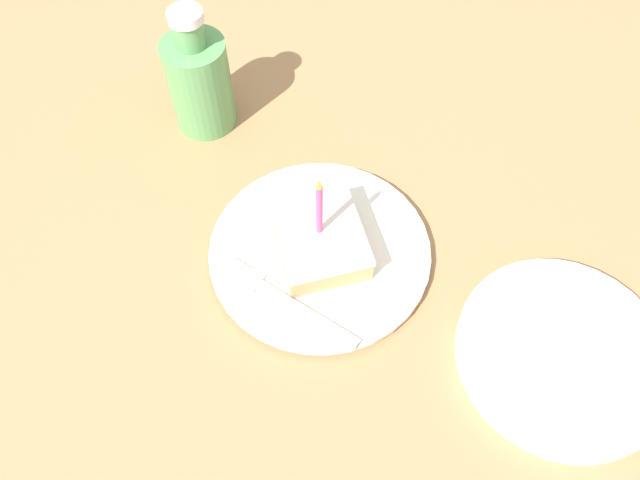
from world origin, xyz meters
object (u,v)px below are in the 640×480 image
(plate, at_px, (320,252))
(cake_slice, at_px, (320,240))
(fork, at_px, (281,298))
(side_plate, at_px, (563,354))
(bottle, at_px, (199,81))

(plate, bearing_deg, cake_slice, 20.48)
(fork, distance_m, side_plate, 0.31)
(cake_slice, distance_m, side_plate, 0.30)
(bottle, distance_m, side_plate, 0.56)
(plate, relative_size, side_plate, 1.14)
(fork, xyz_separation_m, side_plate, (-0.28, 0.14, -0.01))
(cake_slice, bearing_deg, bottle, -70.30)
(bottle, bearing_deg, side_plate, 124.77)
(cake_slice, bearing_deg, plate, -159.52)
(bottle, relative_size, side_plate, 0.77)
(plate, bearing_deg, side_plate, 138.82)
(plate, relative_size, bottle, 1.48)
(fork, bearing_deg, bottle, -83.90)
(fork, relative_size, side_plate, 0.63)
(cake_slice, xyz_separation_m, bottle, (0.09, -0.26, 0.03))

